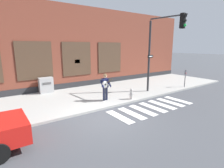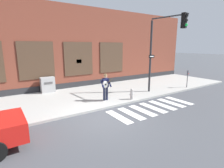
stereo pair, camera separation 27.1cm
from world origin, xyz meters
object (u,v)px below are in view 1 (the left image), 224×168
object	(u,v)px
parking_meter	(185,76)
utility_box	(46,85)
fire_hydrant	(131,94)
busker	(105,86)
traffic_light	(162,42)

from	to	relation	value
parking_meter	utility_box	distance (m)	11.00
parking_meter	fire_hydrant	distance (m)	5.96
busker	traffic_light	xyz separation A→B (m)	(3.99, -0.89, 2.67)
traffic_light	fire_hydrant	world-z (taller)	traffic_light
parking_meter	fire_hydrant	xyz separation A→B (m)	(-5.93, -0.05, -0.60)
parking_meter	utility_box	size ratio (longest dim) A/B	1.29
traffic_light	utility_box	size ratio (longest dim) A/B	4.72
traffic_light	parking_meter	size ratio (longest dim) A/B	3.66
traffic_light	utility_box	bearing A→B (deg)	142.89
traffic_light	fire_hydrant	size ratio (longest dim) A/B	7.50
busker	parking_meter	size ratio (longest dim) A/B	1.15
utility_box	parking_meter	bearing A→B (deg)	-25.47
parking_meter	utility_box	bearing A→B (deg)	154.53
parking_meter	traffic_light	bearing A→B (deg)	-176.89
traffic_light	busker	bearing A→B (deg)	167.49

